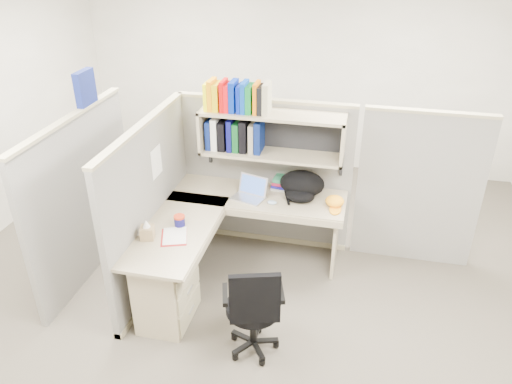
% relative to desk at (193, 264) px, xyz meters
% --- Properties ---
extents(ground, '(6.00, 6.00, 0.00)m').
position_rel_desk_xyz_m(ground, '(0.41, 0.29, -0.44)').
color(ground, '#3C372E').
rests_on(ground, ground).
extents(room_shell, '(6.00, 6.00, 6.00)m').
position_rel_desk_xyz_m(room_shell, '(0.41, 0.29, 1.18)').
color(room_shell, '#B3AFA1').
rests_on(room_shell, ground).
extents(cubicle, '(3.79, 1.84, 1.95)m').
position_rel_desk_xyz_m(cubicle, '(0.04, 0.74, 0.47)').
color(cubicle, slate).
rests_on(cubicle, ground).
extents(desk, '(1.74, 1.75, 0.73)m').
position_rel_desk_xyz_m(desk, '(0.00, 0.00, 0.00)').
color(desk, gray).
rests_on(desk, ground).
extents(laptop, '(0.38, 0.38, 0.22)m').
position_rel_desk_xyz_m(laptop, '(0.33, 0.76, 0.40)').
color(laptop, silver).
rests_on(laptop, desk).
extents(backpack, '(0.45, 0.35, 0.26)m').
position_rel_desk_xyz_m(backpack, '(0.83, 0.90, 0.42)').
color(backpack, black).
rests_on(backpack, desk).
extents(orange_cap, '(0.21, 0.24, 0.10)m').
position_rel_desk_xyz_m(orange_cap, '(1.17, 0.82, 0.34)').
color(orange_cap, orange).
rests_on(orange_cap, desk).
extents(snack_canister, '(0.10, 0.10, 0.10)m').
position_rel_desk_xyz_m(snack_canister, '(-0.16, 0.15, 0.34)').
color(snack_canister, '#0F0D4E').
rests_on(snack_canister, desk).
extents(tissue_box, '(0.14, 0.14, 0.18)m').
position_rel_desk_xyz_m(tissue_box, '(-0.36, -0.10, 0.38)').
color(tissue_box, '#A2875C').
rests_on(tissue_box, desk).
extents(mouse, '(0.11, 0.09, 0.03)m').
position_rel_desk_xyz_m(mouse, '(0.58, 0.72, 0.31)').
color(mouse, '#99B7D9').
rests_on(mouse, desk).
extents(paper_cup, '(0.07, 0.07, 0.09)m').
position_rel_desk_xyz_m(paper_cup, '(0.42, 1.00, 0.34)').
color(paper_cup, silver).
rests_on(paper_cup, desk).
extents(book_stack, '(0.20, 0.26, 0.12)m').
position_rel_desk_xyz_m(book_stack, '(0.61, 1.09, 0.35)').
color(book_stack, slate).
rests_on(book_stack, desk).
extents(loose_paper, '(0.28, 0.32, 0.00)m').
position_rel_desk_xyz_m(loose_paper, '(-0.14, -0.02, 0.29)').
color(loose_paper, white).
rests_on(loose_paper, desk).
extents(task_chair, '(0.53, 0.49, 0.93)m').
position_rel_desk_xyz_m(task_chair, '(0.67, -0.49, -0.11)').
color(task_chair, black).
rests_on(task_chair, ground).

